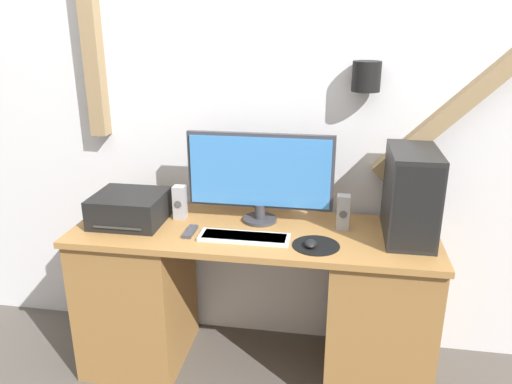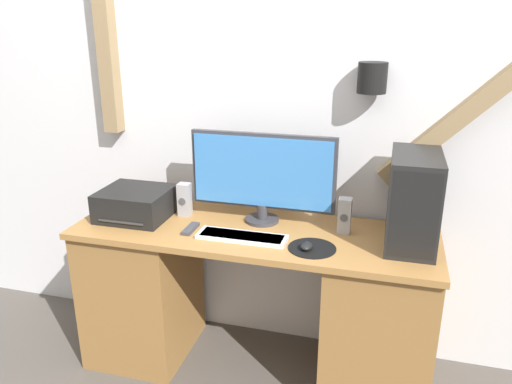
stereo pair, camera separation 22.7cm
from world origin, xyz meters
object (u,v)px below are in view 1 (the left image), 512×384
(keyboard, at_px, (244,237))
(computer_tower, at_px, (411,194))
(printer, at_px, (130,208))
(speaker_left, at_px, (180,202))
(monitor, at_px, (260,174))
(mouse, at_px, (311,244))
(remote_control, at_px, (190,232))
(speaker_right, at_px, (343,212))

(keyboard, xyz_separation_m, computer_tower, (0.72, 0.15, 0.19))
(printer, bearing_deg, speaker_left, 21.29)
(keyboard, bearing_deg, printer, 169.29)
(monitor, distance_m, computer_tower, 0.69)
(monitor, xyz_separation_m, speaker_left, (-0.39, -0.03, -0.16))
(computer_tower, height_order, speaker_left, computer_tower)
(monitor, height_order, computer_tower, monitor)
(keyboard, relative_size, computer_tower, 1.01)
(keyboard, relative_size, mouse, 5.50)
(monitor, bearing_deg, keyboard, -98.84)
(printer, bearing_deg, keyboard, -10.71)
(computer_tower, relative_size, remote_control, 3.07)
(mouse, xyz_separation_m, speaker_right, (0.13, 0.23, 0.06))
(keyboard, bearing_deg, monitor, 81.16)
(mouse, bearing_deg, printer, 170.56)
(speaker_left, bearing_deg, remote_control, -59.85)
(mouse, height_order, computer_tower, computer_tower)
(keyboard, bearing_deg, remote_control, 174.09)
(monitor, bearing_deg, speaker_right, -4.69)
(keyboard, xyz_separation_m, mouse, (0.30, -0.04, 0.01))
(mouse, xyz_separation_m, printer, (-0.88, 0.15, 0.05))
(printer, height_order, speaker_right, speaker_right)
(printer, xyz_separation_m, speaker_left, (0.22, 0.09, 0.01))
(computer_tower, height_order, remote_control, computer_tower)
(computer_tower, height_order, speaker_right, computer_tower)
(mouse, distance_m, speaker_right, 0.27)
(monitor, height_order, printer, monitor)
(speaker_left, xyz_separation_m, remote_control, (0.10, -0.17, -0.08))
(computer_tower, xyz_separation_m, remote_control, (-0.98, -0.13, -0.19))
(keyboard, distance_m, mouse, 0.30)
(printer, bearing_deg, speaker_right, 4.67)
(mouse, distance_m, printer, 0.90)
(mouse, height_order, remote_control, mouse)
(computer_tower, bearing_deg, monitor, 174.01)
(keyboard, relative_size, remote_control, 3.10)
(computer_tower, bearing_deg, keyboard, -167.96)
(monitor, bearing_deg, speaker_left, -175.91)
(keyboard, bearing_deg, speaker_left, 151.11)
(monitor, distance_m, remote_control, 0.42)
(monitor, xyz_separation_m, keyboard, (-0.04, -0.23, -0.23))
(monitor, height_order, speaker_right, monitor)
(monitor, distance_m, speaker_left, 0.42)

